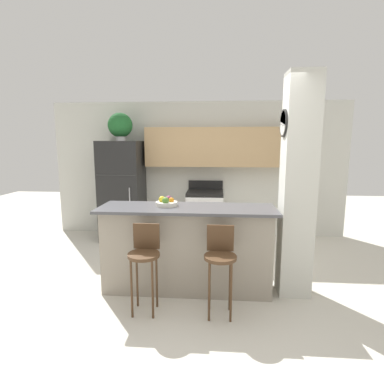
{
  "coord_description": "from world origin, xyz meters",
  "views": [
    {
      "loc": [
        0.33,
        -3.47,
        1.78
      ],
      "look_at": [
        0.0,
        0.8,
        1.08
      ],
      "focal_mm": 28.0,
      "sensor_mm": 36.0,
      "label": 1
    }
  ],
  "objects": [
    {
      "name": "stove_range",
      "position": [
        0.15,
        1.94,
        0.46
      ],
      "size": [
        0.66,
        0.66,
        1.07
      ],
      "color": "white",
      "rests_on": "ground_plane"
    },
    {
      "name": "potted_plant_on_fridge",
      "position": [
        -1.38,
        1.9,
        2.09
      ],
      "size": [
        0.44,
        0.44,
        0.5
      ],
      "color": "silver",
      "rests_on": "refrigerator"
    },
    {
      "name": "refrigerator",
      "position": [
        -1.38,
        1.89,
        0.91
      ],
      "size": [
        0.74,
        0.73,
        1.82
      ],
      "color": "black",
      "rests_on": "ground_plane"
    },
    {
      "name": "wall_back",
      "position": [
        0.14,
        2.23,
        1.45
      ],
      "size": [
        5.6,
        0.38,
        2.55
      ],
      "color": "silver",
      "rests_on": "ground_plane"
    },
    {
      "name": "counter_bar",
      "position": [
        0.0,
        0.0,
        0.52
      ],
      "size": [
        2.1,
        0.64,
        1.03
      ],
      "color": "gray",
      "rests_on": "ground_plane"
    },
    {
      "name": "fruit_bowl",
      "position": [
        -0.25,
        0.05,
        1.07
      ],
      "size": [
        0.27,
        0.27,
        0.12
      ],
      "color": "silver",
      "rests_on": "counter_bar"
    },
    {
      "name": "pillar_right",
      "position": [
        1.27,
        -0.01,
        1.28
      ],
      "size": [
        0.38,
        0.32,
        2.55
      ],
      "color": "silver",
      "rests_on": "ground_plane"
    },
    {
      "name": "bar_stool_right",
      "position": [
        0.4,
        -0.53,
        0.61
      ],
      "size": [
        0.33,
        0.33,
        0.93
      ],
      "color": "#4C331E",
      "rests_on": "ground_plane"
    },
    {
      "name": "ground_plane",
      "position": [
        0.0,
        0.0,
        0.0
      ],
      "size": [
        14.0,
        14.0,
        0.0
      ],
      "primitive_type": "plane",
      "color": "beige"
    },
    {
      "name": "bar_stool_left",
      "position": [
        -0.4,
        -0.53,
        0.61
      ],
      "size": [
        0.33,
        0.33,
        0.93
      ],
      "color": "#4C331E",
      "rests_on": "ground_plane"
    }
  ]
}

